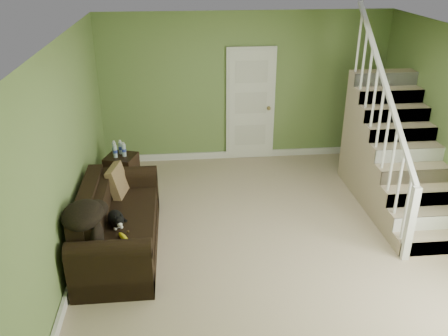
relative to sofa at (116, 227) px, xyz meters
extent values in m
cube|color=tan|center=(2.02, 0.04, -0.32)|extent=(5.00, 5.50, 0.01)
cube|color=white|center=(2.02, 0.04, 2.28)|extent=(5.00, 5.50, 0.01)
cube|color=#6D8B4A|center=(2.02, 2.79, 0.98)|extent=(5.00, 0.04, 2.60)
cube|color=#6D8B4A|center=(2.02, -2.71, 0.98)|extent=(5.00, 0.04, 2.60)
cube|color=#6D8B4A|center=(-0.48, 0.04, 0.98)|extent=(0.04, 5.50, 2.60)
cube|color=white|center=(2.02, 2.76, -0.26)|extent=(5.00, 0.04, 0.12)
cube|color=white|center=(-0.45, 0.04, -0.26)|extent=(0.04, 5.50, 0.12)
cube|color=white|center=(4.49, 0.04, -0.26)|extent=(0.04, 5.50, 0.12)
cube|color=white|center=(2.12, 2.75, 0.69)|extent=(0.86, 0.05, 2.02)
cube|color=white|center=(2.12, 2.73, 0.68)|extent=(0.78, 0.04, 1.96)
sphere|color=olive|center=(2.44, 2.69, 0.63)|extent=(0.07, 0.07, 0.07)
cube|color=tan|center=(4.02, -0.43, -0.22)|extent=(1.00, 0.27, 0.20)
cylinder|color=white|center=(3.57, -0.43, 0.33)|extent=(0.04, 0.04, 0.90)
cube|color=tan|center=(4.02, -0.16, -0.12)|extent=(1.00, 0.27, 0.40)
cylinder|color=white|center=(3.57, -0.16, 0.53)|extent=(0.04, 0.04, 0.90)
cube|color=tan|center=(4.02, 0.11, -0.02)|extent=(1.00, 0.27, 0.60)
cylinder|color=white|center=(3.57, 0.11, 0.73)|extent=(0.04, 0.04, 0.90)
cube|color=tan|center=(4.02, 0.38, 0.08)|extent=(1.00, 0.27, 0.80)
cylinder|color=white|center=(3.57, 0.38, 0.93)|extent=(0.04, 0.04, 0.90)
cube|color=tan|center=(4.02, 0.65, 0.18)|extent=(1.00, 0.27, 1.00)
cylinder|color=white|center=(3.57, 0.65, 1.13)|extent=(0.04, 0.04, 0.90)
cube|color=tan|center=(4.02, 0.92, 0.28)|extent=(1.00, 0.27, 1.20)
cylinder|color=white|center=(3.57, 0.92, 1.33)|extent=(0.04, 0.04, 0.90)
cube|color=tan|center=(4.02, 1.19, 0.38)|extent=(1.00, 0.27, 1.40)
cylinder|color=white|center=(3.57, 1.19, 1.53)|extent=(0.04, 0.04, 0.90)
cube|color=tan|center=(4.02, 1.46, 0.48)|extent=(1.00, 0.27, 1.60)
cylinder|color=white|center=(3.57, 1.46, 1.73)|extent=(0.04, 0.04, 0.90)
cube|color=tan|center=(4.02, 1.73, 0.58)|extent=(1.00, 0.27, 1.80)
cylinder|color=white|center=(3.57, 1.73, 1.93)|extent=(0.04, 0.04, 0.90)
cube|color=white|center=(3.57, -0.58, 0.18)|extent=(0.09, 0.09, 1.00)
cube|color=white|center=(3.57, 0.65, 1.58)|extent=(0.06, 2.46, 1.84)
cube|color=black|center=(0.05, 0.00, -0.20)|extent=(0.91, 2.11, 0.24)
cube|color=black|center=(0.14, 0.00, 0.03)|extent=(0.69, 1.59, 0.21)
cube|color=black|center=(0.05, -0.93, -0.02)|extent=(0.91, 0.24, 0.59)
cube|color=black|center=(0.05, 0.93, -0.02)|extent=(0.91, 0.24, 0.59)
cylinder|color=black|center=(0.05, -0.93, 0.28)|extent=(0.91, 0.24, 0.24)
cylinder|color=black|center=(0.05, 0.93, 0.28)|extent=(0.91, 0.24, 0.24)
cube|color=black|center=(-0.31, 0.00, 0.21)|extent=(0.19, 1.63, 0.60)
cube|color=black|center=(-0.16, 0.00, 0.29)|extent=(0.13, 1.57, 0.34)
cube|color=black|center=(-0.10, 1.79, -0.05)|extent=(0.56, 0.56, 0.53)
cylinder|color=silver|center=(-0.17, 1.74, 0.31)|extent=(0.06, 0.06, 0.20)
cylinder|color=#2B3FA8|center=(-0.17, 1.74, 0.31)|extent=(0.07, 0.07, 0.05)
cylinder|color=white|center=(-0.17, 1.74, 0.43)|extent=(0.03, 0.03, 0.03)
cylinder|color=silver|center=(-0.03, 1.77, 0.31)|extent=(0.06, 0.06, 0.20)
cylinder|color=#2B3FA8|center=(-0.03, 1.77, 0.31)|extent=(0.07, 0.07, 0.05)
cylinder|color=white|center=(-0.03, 1.77, 0.43)|extent=(0.03, 0.03, 0.03)
cylinder|color=silver|center=(-0.10, 1.88, 0.31)|extent=(0.06, 0.06, 0.20)
cylinder|color=#2B3FA8|center=(-0.10, 1.88, 0.31)|extent=(0.07, 0.07, 0.05)
cylinder|color=white|center=(-0.10, 1.88, 0.43)|extent=(0.03, 0.03, 0.03)
cylinder|color=silver|center=(-0.19, 1.86, 0.31)|extent=(0.06, 0.06, 0.20)
cylinder|color=#2B3FA8|center=(-0.19, 1.86, 0.31)|extent=(0.07, 0.07, 0.05)
cylinder|color=white|center=(-0.19, 1.86, 0.43)|extent=(0.03, 0.03, 0.03)
ellipsoid|color=black|center=(0.04, -0.17, 0.22)|extent=(0.28, 0.37, 0.18)
ellipsoid|color=white|center=(0.04, -0.25, 0.19)|extent=(0.14, 0.16, 0.09)
sphere|color=black|center=(0.04, -0.34, 0.28)|extent=(0.15, 0.15, 0.12)
ellipsoid|color=white|center=(0.04, -0.39, 0.26)|extent=(0.08, 0.07, 0.06)
cone|color=black|center=(0.00, -0.33, 0.35)|extent=(0.06, 0.06, 0.05)
cone|color=black|center=(0.07, -0.33, 0.35)|extent=(0.06, 0.06, 0.05)
cylinder|color=black|center=(0.12, -0.05, 0.15)|extent=(0.17, 0.23, 0.03)
ellipsoid|color=yellow|center=(0.15, -0.50, 0.16)|extent=(0.17, 0.22, 0.06)
cube|color=#43311A|center=(-0.02, 0.66, 0.31)|extent=(0.29, 0.46, 0.45)
ellipsoid|color=black|center=(-0.25, -0.60, 0.54)|extent=(0.45, 0.59, 0.24)
camera|label=1|loc=(0.85, -5.22, 3.19)|focal=38.00mm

